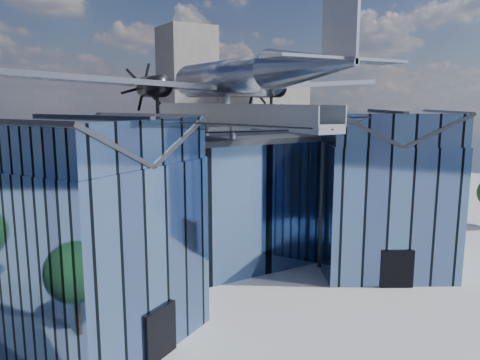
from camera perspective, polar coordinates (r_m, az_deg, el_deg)
ground_plane at (r=32.10m, az=1.89°, el=-13.30°), size 120.00×120.00×0.00m
museum at (r=35.26m, az=-3.20°, el=-1.76°), size 32.88×24.50×17.60m
bg_towers at (r=77.30m, az=-18.07°, el=7.40°), size 77.00×24.50×26.00m
tree_side_e at (r=60.79m, az=20.76°, el=0.79°), size 4.28×4.28×5.54m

